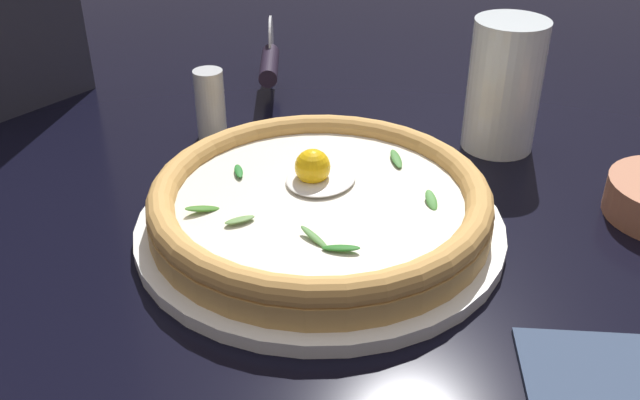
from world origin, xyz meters
TOP-DOWN VIEW (x-y plane):
  - ground_plane at (0.00, 0.00)m, footprint 2.40×2.40m
  - pizza_plate at (0.04, -0.02)m, footprint 0.32×0.32m
  - pizza at (0.04, -0.02)m, footprint 0.29×0.29m
  - pizza_cutter at (0.31, 0.18)m, footprint 0.14×0.08m
  - drinking_glass at (0.28, -0.11)m, footprint 0.08×0.08m
  - folded_napkin at (-0.03, -0.28)m, footprint 0.14×0.16m
  - pepper_shaker at (0.16, 0.17)m, footprint 0.03×0.03m

SIDE VIEW (x-z plane):
  - ground_plane at x=0.00m, z-range -0.03..0.00m
  - folded_napkin at x=-0.03m, z-range 0.00..0.01m
  - pizza_plate at x=0.04m, z-range 0.00..0.01m
  - pizza at x=0.04m, z-range 0.00..0.06m
  - pepper_shaker at x=0.16m, z-range 0.00..0.08m
  - pizza_cutter at x=0.31m, z-range 0.00..0.08m
  - drinking_glass at x=0.28m, z-range -0.01..0.13m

